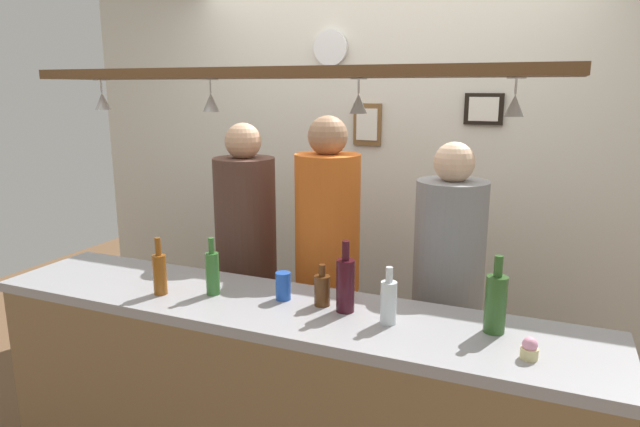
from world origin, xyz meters
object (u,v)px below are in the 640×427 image
object	(u,v)px
picture_frame_crest	(367,124)
picture_frame_upper_small	(484,109)
bottle_beer_brown_stubby	(322,289)
wall_clock	(331,48)
person_middle_orange_shirt	(327,247)
bottle_champagne_green	(496,302)
drink_can	(283,286)
person_right_grey_shirt	(448,275)
bottle_wine_dark_red	(345,284)
person_left_brown_shirt	(246,243)
bottle_beer_amber_tall	(160,273)
bottle_beer_green_import	(212,272)
bottle_soda_clear	(389,301)
cupcake	(530,349)

from	to	relation	value
picture_frame_crest	picture_frame_upper_small	size ratio (longest dim) A/B	1.18
bottle_beer_brown_stubby	wall_clock	world-z (taller)	wall_clock
person_middle_orange_shirt	picture_frame_upper_small	distance (m)	1.23
bottle_champagne_green	bottle_beer_brown_stubby	world-z (taller)	bottle_champagne_green
drink_can	picture_frame_upper_small	size ratio (longest dim) A/B	0.55
person_right_grey_shirt	bottle_wine_dark_red	bearing A→B (deg)	-118.17
person_left_brown_shirt	picture_frame_crest	distance (m)	1.09
person_right_grey_shirt	picture_frame_crest	distance (m)	1.22
person_middle_orange_shirt	bottle_beer_amber_tall	distance (m)	0.89
bottle_beer_green_import	wall_clock	xyz separation A→B (m)	(-0.01, 1.40, 1.04)
person_left_brown_shirt	person_right_grey_shirt	distance (m)	1.13
bottle_beer_green_import	bottle_beer_brown_stubby	bearing A→B (deg)	8.10
bottle_soda_clear	picture_frame_upper_small	bearing A→B (deg)	84.17
person_middle_orange_shirt	bottle_soda_clear	xyz separation A→B (m)	(0.52, -0.63, 0.01)
bottle_champagne_green	person_left_brown_shirt	bearing A→B (deg)	158.37
picture_frame_crest	picture_frame_upper_small	distance (m)	0.71
bottle_champagne_green	picture_frame_crest	world-z (taller)	picture_frame_crest
person_middle_orange_shirt	bottle_beer_amber_tall	size ratio (longest dim) A/B	6.68
bottle_beer_amber_tall	drink_can	world-z (taller)	bottle_beer_amber_tall
person_middle_orange_shirt	bottle_champagne_green	xyz separation A→B (m)	(0.91, -0.56, 0.04)
person_left_brown_shirt	bottle_beer_green_import	xyz separation A→B (m)	(0.20, -0.64, 0.06)
person_right_grey_shirt	picture_frame_crest	bearing A→B (deg)	131.43
drink_can	wall_clock	world-z (taller)	wall_clock
cupcake	drink_can	bearing A→B (deg)	171.08
cupcake	picture_frame_upper_small	bearing A→B (deg)	104.23
picture_frame_crest	person_left_brown_shirt	bearing A→B (deg)	-120.17
bottle_beer_amber_tall	bottle_beer_green_import	size ratio (longest dim) A/B	1.00
bottle_soda_clear	picture_frame_upper_small	xyz separation A→B (m)	(0.14, 1.41, 0.69)
bottle_beer_amber_tall	drink_can	distance (m)	0.56
bottle_beer_brown_stubby	cupcake	xyz separation A→B (m)	(0.83, -0.16, -0.03)
bottle_beer_amber_tall	drink_can	xyz separation A→B (m)	(0.53, 0.16, -0.04)
bottle_beer_green_import	picture_frame_crest	xyz separation A→B (m)	(0.24, 1.41, 0.57)
bottle_soda_clear	bottle_beer_brown_stubby	world-z (taller)	bottle_soda_clear
bottle_beer_amber_tall	bottle_wine_dark_red	bearing A→B (deg)	9.52
bottle_beer_amber_tall	bottle_beer_brown_stubby	world-z (taller)	bottle_beer_amber_tall
person_right_grey_shirt	picture_frame_upper_small	size ratio (longest dim) A/B	7.40
bottle_beer_green_import	cupcake	bearing A→B (deg)	-3.99
bottle_beer_amber_tall	person_right_grey_shirt	bearing A→B (deg)	32.49
drink_can	cupcake	world-z (taller)	drink_can
person_middle_orange_shirt	picture_frame_crest	bearing A→B (deg)	93.37
bottle_beer_amber_tall	bottle_soda_clear	world-z (taller)	bottle_beer_amber_tall
bottle_champagne_green	bottle_beer_amber_tall	bearing A→B (deg)	-173.06
bottle_beer_brown_stubby	cupcake	size ratio (longest dim) A/B	2.31
person_right_grey_shirt	bottle_beer_brown_stubby	distance (m)	0.71
person_left_brown_shirt	bottle_champagne_green	distance (m)	1.51
bottle_wine_dark_red	picture_frame_crest	bearing A→B (deg)	105.05
person_middle_orange_shirt	bottle_wine_dark_red	world-z (taller)	person_middle_orange_shirt
bottle_wine_dark_red	picture_frame_crest	size ratio (longest dim) A/B	1.15
bottle_champagne_green	cupcake	xyz separation A→B (m)	(0.13, -0.18, -0.08)
wall_clock	person_right_grey_shirt	bearing A→B (deg)	-39.43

